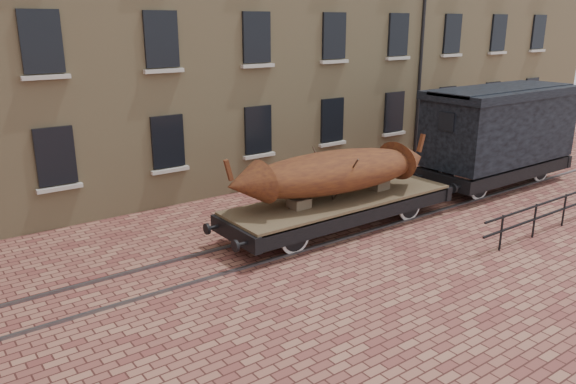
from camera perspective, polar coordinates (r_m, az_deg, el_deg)
ground at (r=16.48m, az=3.67°, el=-4.17°), size 90.00×90.00×0.00m
rail_track at (r=16.46m, az=3.67°, el=-4.08°), size 30.00×1.52×0.06m
flatcar_wagon at (r=16.60m, az=5.36°, el=-1.23°), size 8.19×2.22×1.24m
iron_boat at (r=16.13m, az=4.70°, el=2.07°), size 6.81×2.45×1.62m
goods_van at (r=21.97m, az=20.74°, el=6.36°), size 7.10×2.59×3.67m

